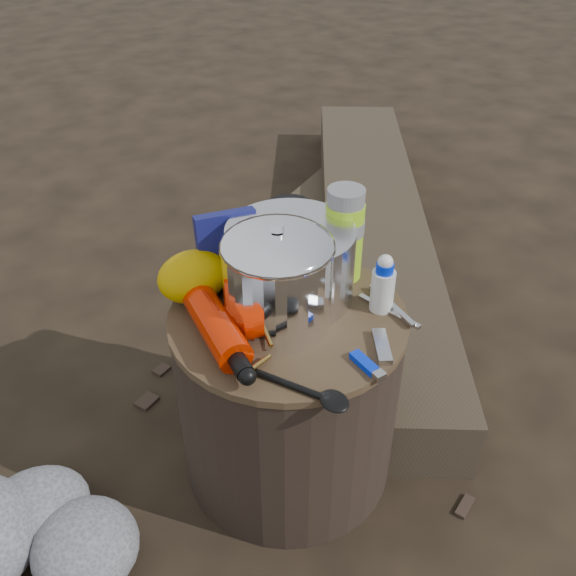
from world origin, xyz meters
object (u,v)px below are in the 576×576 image
stump (288,393)px  log_main (372,229)px  camping_pot (278,278)px  thermos (344,234)px  fuel_bottle (216,326)px  travel_mug (289,235)px

stump → log_main: size_ratio=0.24×
camping_pot → thermos: size_ratio=1.02×
fuel_bottle → thermos: (0.31, 0.05, 0.07)m
camping_pot → fuel_bottle: 0.14m
log_main → travel_mug: travel_mug is taller
thermos → stump: bearing=-161.7°
log_main → fuel_bottle: size_ratio=7.31×
stump → fuel_bottle: bearing=176.4°
log_main → thermos: thermos is taller
camping_pot → fuel_bottle: bearing=173.3°
fuel_bottle → travel_mug: (0.25, 0.14, 0.04)m
log_main → camping_pot: bearing=-106.4°
thermos → fuel_bottle: bearing=-171.6°
stump → camping_pot: camping_pot is taller
stump → thermos: thermos is taller
log_main → camping_pot: 1.06m
stump → travel_mug: bearing=56.7°
fuel_bottle → stump: bearing=3.2°
stump → camping_pot: 0.31m
camping_pot → thermos: (0.19, 0.06, -0.00)m
thermos → log_main: bearing=44.9°
thermos → camping_pot: bearing=-162.5°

